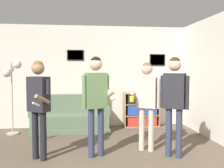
{
  "coord_description": "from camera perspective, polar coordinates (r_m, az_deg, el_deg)",
  "views": [
    {
      "loc": [
        -0.35,
        -2.86,
        1.55
      ],
      "look_at": [
        0.23,
        1.92,
        1.26
      ],
      "focal_mm": 40.0,
      "sensor_mm": 36.0,
      "label": 1
    }
  ],
  "objects": [
    {
      "name": "bottle_on_floor",
      "position": [
        5.83,
        -15.04,
        -10.93
      ],
      "size": [
        0.07,
        0.07,
        0.29
      ],
      "color": "brown",
      "rests_on": "ground_plane"
    },
    {
      "name": "bookshelf",
      "position": [
        6.79,
        6.75,
        -5.85
      ],
      "size": [
        0.96,
        0.3,
        0.92
      ],
      "color": "#A87F51",
      "rests_on": "ground_plane"
    },
    {
      "name": "person_player_foreground_left",
      "position": [
        4.4,
        -16.45,
        -3.32
      ],
      "size": [
        0.42,
        0.6,
        1.69
      ],
      "color": "black",
      "rests_on": "ground_plane"
    },
    {
      "name": "couch",
      "position": [
        6.45,
        -9.4,
        -7.86
      ],
      "size": [
        1.92,
        0.8,
        0.89
      ],
      "color": "#5B7056",
      "rests_on": "ground_plane"
    },
    {
      "name": "person_player_foreground_center",
      "position": [
        4.37,
        -3.68,
        -2.5
      ],
      "size": [
        0.57,
        0.43,
        1.77
      ],
      "color": "#2D334C",
      "rests_on": "ground_plane"
    },
    {
      "name": "floor_lamp",
      "position": [
        6.32,
        -21.98,
        1.78
      ],
      "size": [
        0.41,
        0.44,
        1.76
      ],
      "color": "#ADA89E",
      "rests_on": "ground_plane"
    },
    {
      "name": "wall_back",
      "position": [
        6.74,
        -3.95,
        1.76
      ],
      "size": [
        7.33,
        0.08,
        2.7
      ],
      "color": "silver",
      "rests_on": "ground_plane"
    },
    {
      "name": "wall_right",
      "position": [
        5.57,
        23.78,
        1.09
      ],
      "size": [
        0.06,
        6.24,
        2.7
      ],
      "color": "silver",
      "rests_on": "ground_plane"
    },
    {
      "name": "person_spectator_near_bookshelf",
      "position": [
        4.47,
        14.07,
        -2.56
      ],
      "size": [
        0.43,
        0.37,
        1.76
      ],
      "color": "#2D334C",
      "rests_on": "ground_plane"
    },
    {
      "name": "person_watcher_holding_cup",
      "position": [
        4.73,
        7.93,
        -2.9
      ],
      "size": [
        0.58,
        0.36,
        1.68
      ],
      "color": "#B7AD99",
      "rests_on": "ground_plane"
    }
  ]
}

